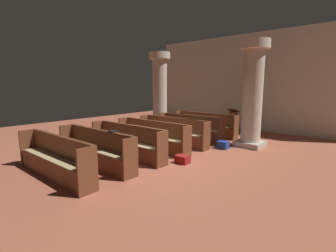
# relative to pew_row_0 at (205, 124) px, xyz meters

# --- Properties ---
(ground_plane) EXTENTS (19.20, 19.20, 0.00)m
(ground_plane) POSITION_rel_pew_row_0_xyz_m (0.68, -3.55, -0.50)
(ground_plane) COLOR #AD5B42
(back_wall) EXTENTS (10.00, 0.16, 4.50)m
(back_wall) POSITION_rel_pew_row_0_xyz_m (0.68, 2.53, 1.75)
(back_wall) COLOR silver
(back_wall) RESTS_ON ground
(pew_row_0) EXTENTS (2.92, 0.46, 0.95)m
(pew_row_0) POSITION_rel_pew_row_0_xyz_m (0.00, 0.00, 0.00)
(pew_row_0) COLOR brown
(pew_row_0) RESTS_ON ground
(pew_row_1) EXTENTS (2.92, 0.46, 0.95)m
(pew_row_1) POSITION_rel_pew_row_0_xyz_m (0.00, -1.08, 0.00)
(pew_row_1) COLOR brown
(pew_row_1) RESTS_ON ground
(pew_row_2) EXTENTS (2.92, 0.47, 0.95)m
(pew_row_2) POSITION_rel_pew_row_0_xyz_m (0.00, -2.17, 0.00)
(pew_row_2) COLOR brown
(pew_row_2) RESTS_ON ground
(pew_row_3) EXTENTS (2.92, 0.46, 0.95)m
(pew_row_3) POSITION_rel_pew_row_0_xyz_m (0.00, -3.25, 0.00)
(pew_row_3) COLOR brown
(pew_row_3) RESTS_ON ground
(pew_row_4) EXTENTS (2.92, 0.46, 0.95)m
(pew_row_4) POSITION_rel_pew_row_0_xyz_m (0.00, -4.33, 0.00)
(pew_row_4) COLOR brown
(pew_row_4) RESTS_ON ground
(pew_row_5) EXTENTS (2.92, 0.47, 0.95)m
(pew_row_5) POSITION_rel_pew_row_0_xyz_m (0.00, -5.42, 0.00)
(pew_row_5) COLOR brown
(pew_row_5) RESTS_ON ground
(pew_row_6) EXTENTS (2.92, 0.46, 0.95)m
(pew_row_6) POSITION_rel_pew_row_0_xyz_m (0.00, -6.50, 0.00)
(pew_row_6) COLOR brown
(pew_row_6) RESTS_ON ground
(pillar_aisle_side) EXTENTS (0.97, 0.97, 3.62)m
(pillar_aisle_side) POSITION_rel_pew_row_0_xyz_m (2.29, -0.66, 1.38)
(pillar_aisle_side) COLOR #B6AD9A
(pillar_aisle_side) RESTS_ON ground
(pillar_far_side) EXTENTS (0.97, 0.97, 3.62)m
(pillar_far_side) POSITION_rel_pew_row_0_xyz_m (-2.24, -0.43, 1.38)
(pillar_far_side) COLOR #B6AD9A
(pillar_far_side) RESTS_ON ground
(lectern) EXTENTS (0.48, 0.45, 1.08)m
(lectern) POSITION_rel_pew_row_0_xyz_m (0.64, 1.35, -0.04)
(lectern) COLOR #562B1A
(lectern) RESTS_ON ground
(hymn_book) EXTENTS (0.15, 0.21, 0.04)m
(hymn_book) POSITION_rel_pew_row_0_xyz_m (0.55, -5.23, 0.47)
(hymn_book) COLOR black
(hymn_book) RESTS_ON pew_row_5
(kneeler_box_blue) EXTENTS (0.34, 0.29, 0.25)m
(kneeler_box_blue) POSITION_rel_pew_row_0_xyz_m (1.73, -1.60, -0.37)
(kneeler_box_blue) COLOR navy
(kneeler_box_blue) RESTS_ON ground
(kneeler_box_red) EXTENTS (0.37, 0.28, 0.22)m
(kneeler_box_red) POSITION_rel_pew_row_0_xyz_m (1.65, -3.75, -0.39)
(kneeler_box_red) COLOR maroon
(kneeler_box_red) RESTS_ON ground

